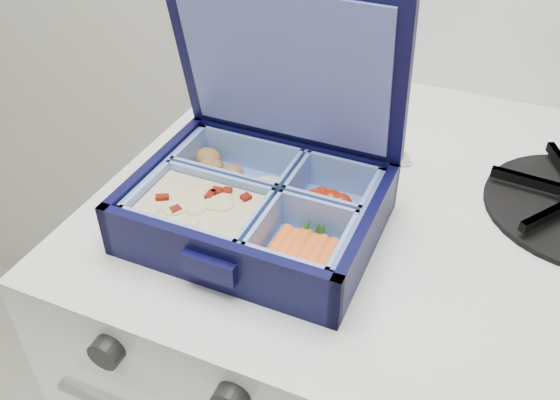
% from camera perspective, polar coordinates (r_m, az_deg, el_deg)
% --- Properties ---
extents(bento_box, '(0.23, 0.18, 0.05)m').
position_cam_1_polar(bento_box, '(0.56, -2.25, -0.67)').
color(bento_box, black).
rests_on(bento_box, stove).
extents(burner_grate_rear, '(0.19, 0.19, 0.02)m').
position_cam_1_polar(burner_grate_rear, '(0.81, 3.79, 10.99)').
color(burner_grate_rear, black).
rests_on(burner_grate_rear, stove).
extents(fork, '(0.15, 0.11, 0.01)m').
position_cam_1_polar(fork, '(0.65, 5.02, 3.02)').
color(fork, silver).
rests_on(fork, stove).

